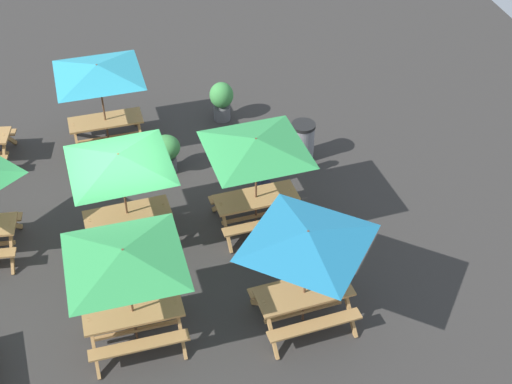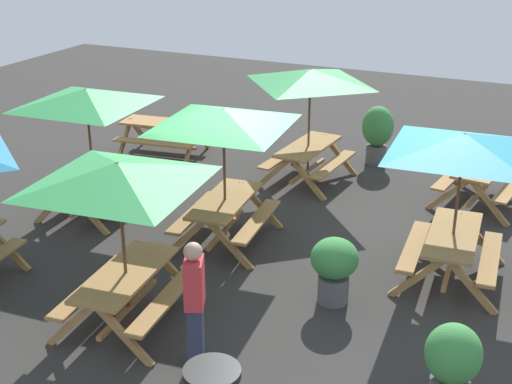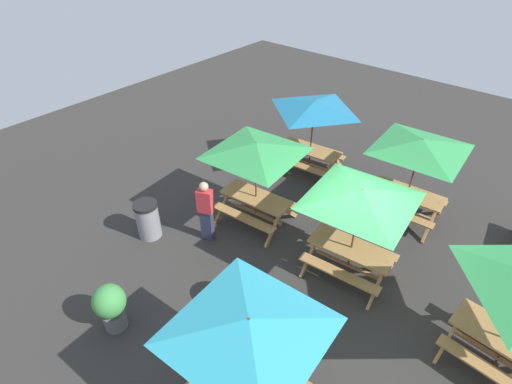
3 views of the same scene
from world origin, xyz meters
name	(u,v)px [view 3 (image 3 of 3)]	position (x,y,z in m)	size (l,w,h in m)	color
ground_plane	(346,281)	(0.00, 0.00, 0.00)	(26.67, 26.67, 0.00)	#33302D
picnic_table_0	(249,333)	(0.12, -3.39, 1.99)	(2.82, 2.82, 2.34)	#A87A44
picnic_table_1	(256,154)	(-2.87, 0.32, 1.99)	(2.82, 2.82, 2.34)	#A87A44
picnic_table_3	(420,151)	(-0.01, 2.96, 1.99)	(2.82, 2.82, 2.34)	#A87A44
picnic_table_5	(360,202)	(-0.13, 0.25, 1.99)	(2.82, 2.82, 2.34)	#A87A44
picnic_table_7	(314,111)	(-3.15, 3.19, 1.99)	(2.21, 2.21, 2.34)	#A87A44
trash_bin_gray	(148,220)	(-4.51, -1.83, 0.49)	(0.59, 0.59, 0.98)	gray
potted_plant_0	(110,305)	(-2.89, -3.92, 0.62)	(0.62, 0.62, 1.08)	#59595B
potted_plant_2	(245,291)	(-1.21, -2.00, 0.58)	(0.67, 0.67, 0.97)	#59595B
person_standing	(206,210)	(-3.33, -0.98, 0.89)	(0.42, 0.34, 1.67)	#2D334C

